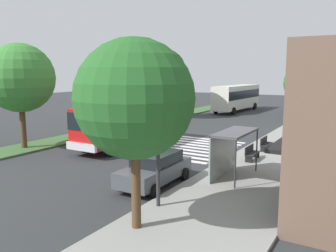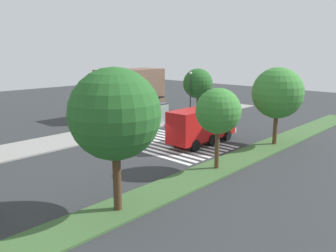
% 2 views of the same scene
% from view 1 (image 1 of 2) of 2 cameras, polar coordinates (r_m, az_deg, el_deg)
% --- Properties ---
extents(ground_plane, '(120.00, 120.00, 0.00)m').
position_cam_1_polar(ground_plane, '(29.62, 1.77, -2.04)').
color(ground_plane, '#2D3033').
extents(sidewalk, '(60.00, 5.48, 0.14)m').
position_cam_1_polar(sidewalk, '(26.53, 18.86, -3.67)').
color(sidewalk, gray).
rests_on(sidewalk, ground_plane).
extents(median_strip, '(60.00, 3.00, 0.14)m').
position_cam_1_polar(median_strip, '(33.95, -9.61, -0.62)').
color(median_strip, '#3D6033').
rests_on(median_strip, ground_plane).
extents(crosswalk, '(7.65, 11.10, 0.01)m').
position_cam_1_polar(crosswalk, '(27.35, -0.98, -2.95)').
color(crosswalk, silver).
rests_on(crosswalk, ground_plane).
extents(fire_truck, '(8.59, 2.87, 3.62)m').
position_cam_1_polar(fire_truck, '(26.04, -7.91, 0.87)').
color(fire_truck, '#B71414').
rests_on(fire_truck, ground_plane).
extents(parked_car_west, '(4.81, 2.04, 1.64)m').
position_cam_1_polar(parked_car_west, '(57.02, 21.58, 3.52)').
color(parked_car_west, '#474C51').
rests_on(parked_car_west, ground_plane).
extents(parked_car_mid, '(4.65, 2.13, 1.63)m').
position_cam_1_polar(parked_car_mid, '(17.49, -2.12, -6.99)').
color(parked_car_mid, '#474C51').
rests_on(parked_car_mid, ground_plane).
extents(transit_bus, '(11.47, 3.29, 3.68)m').
position_cam_1_polar(transit_bus, '(50.32, 11.23, 4.84)').
color(transit_bus, silver).
rests_on(transit_bus, ground_plane).
extents(bus_stop_shelter, '(3.50, 1.40, 2.46)m').
position_cam_1_polar(bus_stop_shelter, '(18.47, 10.02, -2.93)').
color(bus_stop_shelter, '#4C4C51').
rests_on(bus_stop_shelter, sidewalk).
extents(bench_near_shelter, '(1.60, 0.50, 0.90)m').
position_cam_1_polar(bench_near_shelter, '(22.45, 13.56, -4.31)').
color(bench_near_shelter, black).
rests_on(bench_near_shelter, sidewalk).
extents(bench_west_of_shelter, '(1.60, 0.50, 0.90)m').
position_cam_1_polar(bench_west_of_shelter, '(25.53, 15.77, -2.81)').
color(bench_west_of_shelter, black).
rests_on(bench_west_of_shelter, sidewalk).
extents(street_lamp, '(0.36, 0.36, 6.31)m').
position_cam_1_polar(street_lamp, '(13.81, -1.68, 1.50)').
color(street_lamp, '#2D2D30').
rests_on(street_lamp, sidewalk).
extents(sidewalk_tree_far_west, '(4.85, 4.85, 7.93)m').
position_cam_1_polar(sidewalk_tree_far_west, '(50.51, 23.22, 8.21)').
color(sidewalk_tree_far_west, '#47301E').
rests_on(sidewalk_tree_far_west, sidewalk).
extents(sidewalk_tree_west, '(4.71, 4.71, 6.55)m').
position_cam_1_polar(sidewalk_tree_west, '(42.58, 21.61, 6.54)').
color(sidewalk_tree_west, '#513823').
rests_on(sidewalk_tree_west, sidewalk).
extents(sidewalk_tree_center, '(4.13, 4.13, 6.67)m').
position_cam_1_polar(sidewalk_tree_center, '(11.79, -5.51, 4.41)').
color(sidewalk_tree_center, '#513823').
rests_on(sidewalk_tree_center, sidewalk).
extents(median_tree_far_west, '(5.13, 5.13, 8.18)m').
position_cam_1_polar(median_tree_far_west, '(41.72, -0.62, 9.09)').
color(median_tree_far_west, '#47301E').
rests_on(median_tree_far_west, median_strip).
extents(median_tree_west, '(3.49, 3.49, 6.30)m').
position_cam_1_polar(median_tree_west, '(33.75, -9.44, 7.17)').
color(median_tree_west, '#513823').
rests_on(median_tree_west, median_strip).
extents(median_tree_center, '(4.92, 4.92, 7.52)m').
position_cam_1_polar(median_tree_center, '(27.00, -23.19, 7.26)').
color(median_tree_center, '#513823').
rests_on(median_tree_center, median_strip).
extents(fire_hydrant, '(0.28, 0.28, 0.70)m').
position_cam_1_polar(fire_hydrant, '(38.54, 19.44, 0.76)').
color(fire_hydrant, gold).
rests_on(fire_hydrant, sidewalk).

